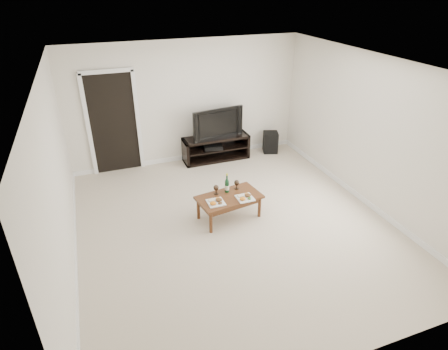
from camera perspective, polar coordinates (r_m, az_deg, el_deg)
floor at (r=6.31m, az=1.51°, el=-7.54°), size 5.50×5.50×0.00m
back_wall at (r=8.13m, az=-5.71°, el=10.91°), size 5.00×0.04×2.60m
ceiling at (r=5.25m, az=1.88°, el=16.46°), size 5.00×5.50×0.04m
doorway at (r=7.96m, az=-16.46°, el=7.42°), size 0.90×0.02×2.05m
media_console at (r=8.39m, az=-1.22°, el=4.11°), size 1.47×0.45×0.55m
television at (r=8.16m, az=-1.26°, el=8.04°), size 1.18×0.32×0.67m
av_receiver at (r=8.34m, az=-1.66°, el=4.33°), size 0.45×0.38×0.08m
subwoofer at (r=8.86m, az=7.09°, el=4.99°), size 0.41×0.41×0.48m
coffee_table at (r=6.37m, az=0.78°, el=-4.88°), size 1.14×0.74×0.42m
plate_left at (r=6.07m, az=-1.26°, el=-4.01°), size 0.27×0.27×0.07m
plate_right at (r=6.19m, az=3.21°, el=-3.32°), size 0.27×0.27×0.07m
wine_bottle at (r=6.30m, az=0.45°, el=-1.20°), size 0.07×0.07×0.35m
goblet_left at (r=6.29m, az=-1.21°, el=-2.23°), size 0.09×0.09×0.17m
goblet_right at (r=6.44m, az=1.94°, el=-1.46°), size 0.09×0.09×0.17m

